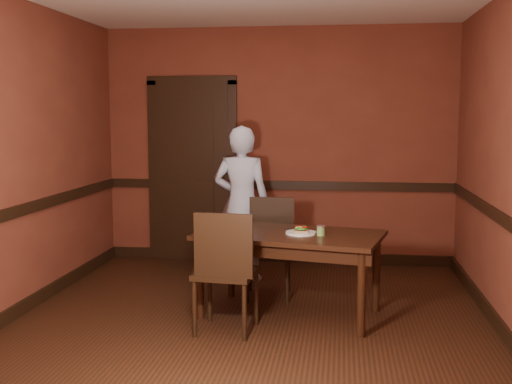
% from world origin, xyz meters
% --- Properties ---
extents(floor, '(4.00, 4.50, 0.01)m').
position_xyz_m(floor, '(0.00, 0.00, 0.00)').
color(floor, black).
rests_on(floor, ground).
extents(wall_back, '(4.00, 0.02, 2.70)m').
position_xyz_m(wall_back, '(0.00, 2.25, 1.35)').
color(wall_back, brown).
rests_on(wall_back, ground).
extents(wall_front, '(4.00, 0.02, 2.70)m').
position_xyz_m(wall_front, '(0.00, -2.25, 1.35)').
color(wall_front, brown).
rests_on(wall_front, ground).
extents(wall_left, '(0.02, 4.50, 2.70)m').
position_xyz_m(wall_left, '(-2.00, 0.00, 1.35)').
color(wall_left, brown).
rests_on(wall_left, ground).
extents(wall_right, '(0.02, 4.50, 2.70)m').
position_xyz_m(wall_right, '(2.00, 0.00, 1.35)').
color(wall_right, brown).
rests_on(wall_right, ground).
extents(dado_back, '(4.00, 0.03, 0.10)m').
position_xyz_m(dado_back, '(0.00, 2.23, 0.90)').
color(dado_back, black).
rests_on(dado_back, ground).
extents(dado_left, '(0.03, 4.50, 0.10)m').
position_xyz_m(dado_left, '(-1.99, 0.00, 0.90)').
color(dado_left, black).
rests_on(dado_left, ground).
extents(dado_right, '(0.03, 4.50, 0.10)m').
position_xyz_m(dado_right, '(1.99, 0.00, 0.90)').
color(dado_right, black).
rests_on(dado_right, ground).
extents(baseboard_back, '(4.00, 0.03, 0.12)m').
position_xyz_m(baseboard_back, '(0.00, 2.23, 0.06)').
color(baseboard_back, black).
rests_on(baseboard_back, ground).
extents(baseboard_left, '(0.03, 4.50, 0.12)m').
position_xyz_m(baseboard_left, '(-1.99, 0.00, 0.06)').
color(baseboard_left, black).
rests_on(baseboard_left, ground).
extents(baseboard_right, '(0.03, 4.50, 0.12)m').
position_xyz_m(baseboard_right, '(1.99, 0.00, 0.06)').
color(baseboard_right, black).
rests_on(baseboard_right, ground).
extents(door, '(1.05, 0.07, 2.20)m').
position_xyz_m(door, '(-1.00, 2.22, 1.09)').
color(door, black).
rests_on(door, ground).
extents(dining_table, '(1.67, 1.16, 0.72)m').
position_xyz_m(dining_table, '(0.30, 0.27, 0.36)').
color(dining_table, black).
rests_on(dining_table, floor).
extents(chair_far, '(0.45, 0.45, 0.92)m').
position_xyz_m(chair_far, '(0.06, 0.80, 0.46)').
color(chair_far, black).
rests_on(chair_far, floor).
extents(chair_near, '(0.50, 0.50, 0.98)m').
position_xyz_m(chair_near, '(-0.16, -0.21, 0.49)').
color(chair_near, black).
rests_on(chair_near, floor).
extents(person, '(0.60, 0.42, 1.60)m').
position_xyz_m(person, '(-0.29, 1.40, 0.80)').
color(person, silver).
rests_on(person, floor).
extents(sandwich_plate, '(0.26, 0.26, 0.06)m').
position_xyz_m(sandwich_plate, '(0.40, 0.23, 0.73)').
color(sandwich_plate, white).
rests_on(sandwich_plate, dining_table).
extents(sauce_jar, '(0.07, 0.07, 0.08)m').
position_xyz_m(sauce_jar, '(0.57, 0.18, 0.76)').
color(sauce_jar, '#6E944A').
rests_on(sauce_jar, dining_table).
extents(cheese_saucer, '(0.18, 0.18, 0.05)m').
position_xyz_m(cheese_saucer, '(-0.11, 0.32, 0.74)').
color(cheese_saucer, white).
rests_on(cheese_saucer, dining_table).
extents(food_tub, '(0.21, 0.16, 0.08)m').
position_xyz_m(food_tub, '(-0.24, 0.52, 0.75)').
color(food_tub, blue).
rests_on(food_tub, dining_table).
extents(wrapped_veg, '(0.25, 0.18, 0.07)m').
position_xyz_m(wrapped_veg, '(-0.17, -0.03, 0.75)').
color(wrapped_veg, '#103817').
rests_on(wrapped_veg, dining_table).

